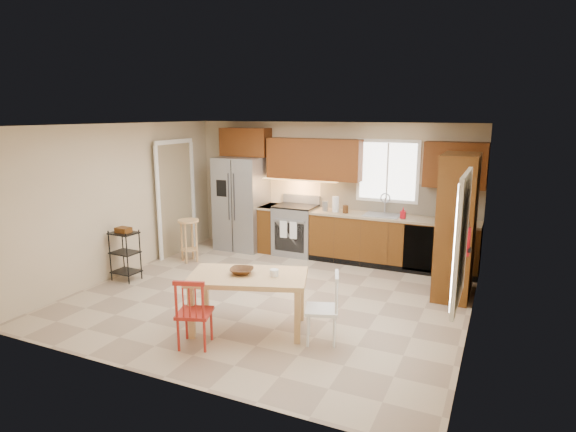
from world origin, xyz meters
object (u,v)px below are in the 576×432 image
(range_stove, at_px, (296,230))
(soap_bottle, at_px, (403,213))
(chair_white, at_px, (322,308))
(table_bowl, at_px, (242,274))
(bar_stool, at_px, (189,241))
(refrigerator, at_px, (242,203))
(fire_extinguisher, at_px, (465,242))
(pantry, at_px, (457,226))
(chair_red, at_px, (194,312))
(utility_cart, at_px, (125,255))
(table_jar, at_px, (274,274))
(dining_table, at_px, (249,302))

(range_stove, distance_m, soap_bottle, 2.10)
(chair_white, xyz_separation_m, table_bowl, (-1.04, -0.05, 0.29))
(soap_bottle, height_order, table_bowl, soap_bottle)
(bar_stool, bearing_deg, refrigerator, 76.72)
(soap_bottle, bearing_deg, refrigerator, 179.55)
(soap_bottle, xyz_separation_m, bar_stool, (-3.61, -1.16, -0.61))
(fire_extinguisher, bearing_deg, pantry, 100.78)
(chair_red, relative_size, utility_cart, 1.01)
(table_jar, bearing_deg, pantry, 49.43)
(table_jar, distance_m, utility_cart, 3.10)
(refrigerator, bearing_deg, soap_bottle, -0.45)
(pantry, relative_size, table_jar, 18.73)
(range_stove, bearing_deg, refrigerator, -177.01)
(range_stove, bearing_deg, chair_red, -83.66)
(range_stove, height_order, chair_red, range_stove)
(soap_bottle, bearing_deg, range_stove, 177.60)
(range_stove, bearing_deg, table_bowl, -77.98)
(fire_extinguisher, bearing_deg, bar_stool, 170.58)
(pantry, distance_m, utility_cart, 5.16)
(table_bowl, bearing_deg, chair_red, -111.84)
(refrigerator, xyz_separation_m, fire_extinguisher, (4.33, -1.98, 0.19))
(table_jar, xyz_separation_m, bar_stool, (-2.67, 1.94, -0.34))
(refrigerator, distance_m, fire_extinguisher, 4.76)
(table_jar, height_order, utility_cart, utility_cart)
(table_jar, height_order, bar_stool, table_jar)
(table_bowl, bearing_deg, refrigerator, 119.90)
(pantry, bearing_deg, bar_stool, -176.72)
(dining_table, relative_size, utility_cart, 1.73)
(pantry, relative_size, chair_red, 2.50)
(refrigerator, bearing_deg, table_bowl, -60.10)
(refrigerator, bearing_deg, chair_white, -47.61)
(pantry, height_order, dining_table, pantry)
(range_stove, relative_size, table_jar, 8.21)
(refrigerator, height_order, utility_cart, refrigerator)
(range_stove, relative_size, pantry, 0.44)
(table_jar, bearing_deg, utility_cart, 167.31)
(fire_extinguisher, bearing_deg, dining_table, -152.69)
(soap_bottle, bearing_deg, table_bowl, -112.71)
(soap_bottle, distance_m, utility_cart, 4.66)
(refrigerator, distance_m, soap_bottle, 3.18)
(table_jar, bearing_deg, chair_white, -3.55)
(chair_red, distance_m, table_bowl, 0.76)
(dining_table, bearing_deg, bar_stool, 120.47)
(soap_bottle, bearing_deg, table_jar, -106.73)
(dining_table, height_order, table_jar, table_jar)
(dining_table, distance_m, table_jar, 0.50)
(refrigerator, xyz_separation_m, bar_stool, (-0.43, -1.19, -0.52))
(table_jar, bearing_deg, fire_extinguisher, 28.86)
(range_stove, relative_size, dining_table, 0.64)
(chair_red, xyz_separation_m, chair_white, (1.30, 0.70, 0.00))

